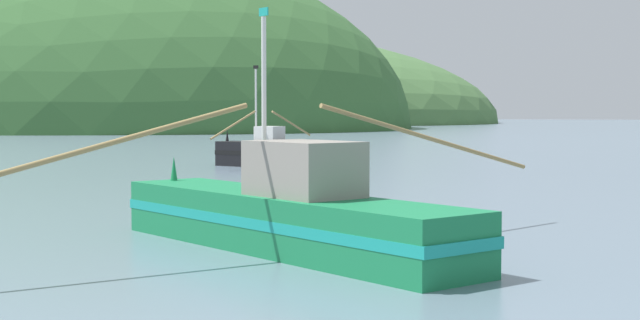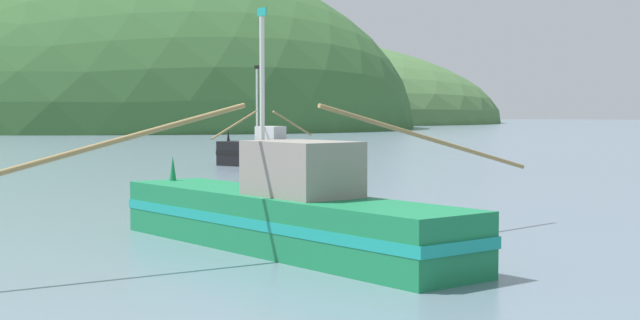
{
  "view_description": "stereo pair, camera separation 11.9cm",
  "coord_description": "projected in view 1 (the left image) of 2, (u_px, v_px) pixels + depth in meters",
  "views": [
    {
      "loc": [
        6.25,
        -9.1,
        3.41
      ],
      "look_at": [
        -3.83,
        25.85,
        1.4
      ],
      "focal_mm": 51.94,
      "sensor_mm": 36.0,
      "label": 1
    },
    {
      "loc": [
        6.37,
        -9.06,
        3.41
      ],
      "look_at": [
        -3.83,
        25.85,
        1.4
      ],
      "focal_mm": 51.94,
      "sensor_mm": 36.0,
      "label": 2
    }
  ],
  "objects": [
    {
      "name": "fishing_boat_green",
      "position": [
        287.0,
        215.0,
        22.13
      ],
      "size": [
        10.79,
        14.68,
        5.89
      ],
      "rotation": [
        0.0,
        0.0,
        2.53
      ],
      "color": "#197A47",
      "rests_on": "ground"
    },
    {
      "name": "fishing_boat_black",
      "position": [
        264.0,
        152.0,
        54.49
      ],
      "size": [
        6.38,
        9.0,
        5.98
      ],
      "rotation": [
        0.0,
        0.0,
        2.82
      ],
      "color": "black",
      "rests_on": "ground"
    },
    {
      "name": "hill_far_left",
      "position": [
        115.0,
        119.0,
        297.03
      ],
      "size": [
        116.98,
        93.59,
        94.25
      ],
      "primitive_type": "ellipsoid",
      "color": "#47703D",
      "rests_on": "ground"
    },
    {
      "name": "hill_mid_left",
      "position": [
        75.0,
        128.0,
        168.35
      ],
      "size": [
        122.7,
        98.16,
        65.36
      ],
      "primitive_type": "ellipsoid",
      "color": "#386633",
      "rests_on": "ground"
    },
    {
      "name": "hill_far_right",
      "position": [
        183.0,
        122.0,
        237.36
      ],
      "size": [
        160.02,
        128.02,
        47.25
      ],
      "primitive_type": "ellipsoid",
      "color": "#47703D",
      "rests_on": "ground"
    }
  ]
}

